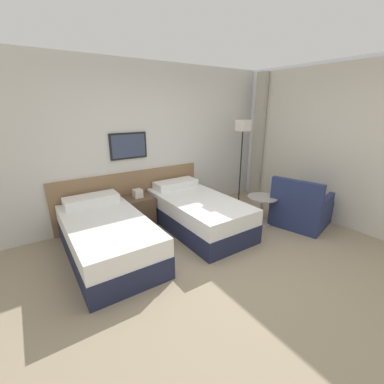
{
  "coord_description": "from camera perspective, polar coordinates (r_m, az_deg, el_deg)",
  "views": [
    {
      "loc": [
        -2.05,
        -1.97,
        1.97
      ],
      "look_at": [
        0.1,
        1.21,
        0.69
      ],
      "focal_mm": 24.0,
      "sensor_mm": 36.0,
      "label": 1
    }
  ],
  "objects": [
    {
      "name": "ground_plane",
      "position": [
        3.46,
        10.31,
        -16.64
      ],
      "size": [
        16.0,
        16.0,
        0.0
      ],
      "primitive_type": "plane",
      "color": "gray"
    },
    {
      "name": "wall_headboard",
      "position": [
        4.76,
        -8.77,
        10.14
      ],
      "size": [
        10.0,
        0.1,
        2.7
      ],
      "color": "silver",
      "rests_on": "ground_plane"
    },
    {
      "name": "wall_window",
      "position": [
        4.93,
        32.36,
        8.27
      ],
      "size": [
        0.21,
        4.76,
        2.7
      ],
      "color": "white",
      "rests_on": "ground_plane"
    },
    {
      "name": "bed_near_door",
      "position": [
        3.75,
        -18.31,
        -9.4
      ],
      "size": [
        0.99,
        1.91,
        0.67
      ],
      "color": "#1E233D",
      "rests_on": "ground_plane"
    },
    {
      "name": "bed_near_window",
      "position": [
        4.33,
        1.2,
        -4.55
      ],
      "size": [
        0.99,
        1.91,
        0.67
      ],
      "color": "#1E233D",
      "rests_on": "ground_plane"
    },
    {
      "name": "nightstand",
      "position": [
        4.57,
        -11.68,
        -3.99
      ],
      "size": [
        0.47,
        0.42,
        0.64
      ],
      "color": "brown",
      "rests_on": "ground_plane"
    },
    {
      "name": "floor_lamp",
      "position": [
        5.26,
        11.16,
        12.13
      ],
      "size": [
        0.24,
        0.24,
        1.73
      ],
      "color": "black",
      "rests_on": "ground_plane"
    },
    {
      "name": "side_table",
      "position": [
        4.61,
        15.28,
        -2.72
      ],
      "size": [
        0.51,
        0.51,
        0.5
      ],
      "color": "gray",
      "rests_on": "ground_plane"
    },
    {
      "name": "armchair",
      "position": [
        4.83,
        22.94,
        -3.71
      ],
      "size": [
        1.01,
        1.0,
        0.87
      ],
      "rotation": [
        0.0,
        0.0,
        1.82
      ],
      "color": "navy",
      "rests_on": "ground_plane"
    }
  ]
}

